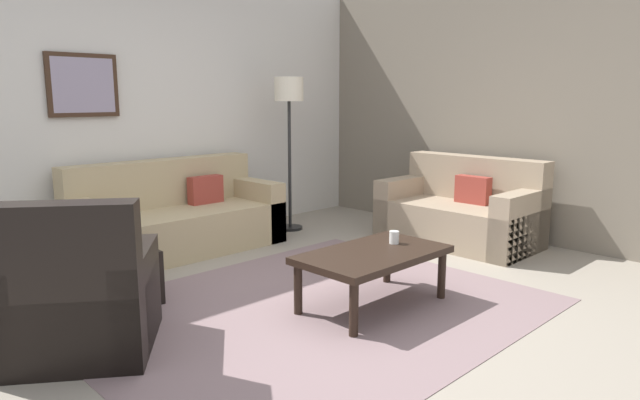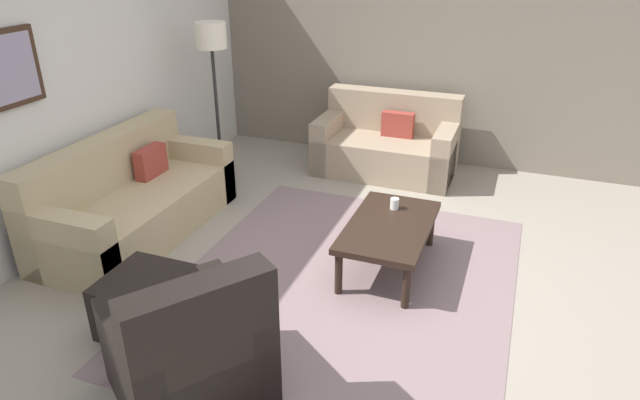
{
  "view_description": "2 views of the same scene",
  "coord_description": "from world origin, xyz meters",
  "px_view_note": "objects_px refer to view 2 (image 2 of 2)",
  "views": [
    {
      "loc": [
        -2.6,
        -2.74,
        1.49
      ],
      "look_at": [
        0.12,
        0.03,
        0.78
      ],
      "focal_mm": 31.36,
      "sensor_mm": 36.0,
      "label": 1
    },
    {
      "loc": [
        -3.5,
        -1.12,
        2.49
      ],
      "look_at": [
        0.15,
        0.26,
        0.63
      ],
      "focal_mm": 31.15,
      "sensor_mm": 36.0,
      "label": 2
    }
  ],
  "objects_px": {
    "couch_main": "(130,202)",
    "cup": "(395,204)",
    "couch_loveseat": "(388,145)",
    "lamp_standing": "(212,52)",
    "armchair_leather": "(192,359)",
    "coffee_table": "(389,229)",
    "framed_artwork": "(3,70)",
    "ottoman": "(149,303)"
  },
  "relations": [
    {
      "from": "couch_loveseat",
      "to": "lamp_standing",
      "type": "height_order",
      "value": "lamp_standing"
    },
    {
      "from": "armchair_leather",
      "to": "coffee_table",
      "type": "height_order",
      "value": "armchair_leather"
    },
    {
      "from": "lamp_standing",
      "to": "ottoman",
      "type": "bearing_deg",
      "value": -160.98
    },
    {
      "from": "couch_main",
      "to": "lamp_standing",
      "type": "distance_m",
      "value": 1.79
    },
    {
      "from": "cup",
      "to": "framed_artwork",
      "type": "height_order",
      "value": "framed_artwork"
    },
    {
      "from": "couch_loveseat",
      "to": "armchair_leather",
      "type": "distance_m",
      "value": 3.91
    },
    {
      "from": "ottoman",
      "to": "framed_artwork",
      "type": "bearing_deg",
      "value": 71.42
    },
    {
      "from": "couch_loveseat",
      "to": "ottoman",
      "type": "xyz_separation_m",
      "value": [
        -3.42,
        0.82,
        -0.1
      ]
    },
    {
      "from": "couch_main",
      "to": "lamp_standing",
      "type": "xyz_separation_m",
      "value": [
        1.39,
        -0.14,
        1.11
      ]
    },
    {
      "from": "coffee_table",
      "to": "lamp_standing",
      "type": "distance_m",
      "value": 2.72
    },
    {
      "from": "armchair_leather",
      "to": "ottoman",
      "type": "relative_size",
      "value": 1.99
    },
    {
      "from": "armchair_leather",
      "to": "cup",
      "type": "height_order",
      "value": "armchair_leather"
    },
    {
      "from": "cup",
      "to": "lamp_standing",
      "type": "height_order",
      "value": "lamp_standing"
    },
    {
      "from": "couch_loveseat",
      "to": "lamp_standing",
      "type": "distance_m",
      "value": 2.21
    },
    {
      "from": "cup",
      "to": "framed_artwork",
      "type": "distance_m",
      "value": 3.18
    },
    {
      "from": "couch_loveseat",
      "to": "ottoman",
      "type": "height_order",
      "value": "couch_loveseat"
    },
    {
      "from": "armchair_leather",
      "to": "framed_artwork",
      "type": "relative_size",
      "value": 1.73
    },
    {
      "from": "couch_loveseat",
      "to": "coffee_table",
      "type": "bearing_deg",
      "value": -165.42
    },
    {
      "from": "ottoman",
      "to": "framed_artwork",
      "type": "distance_m",
      "value": 2.04
    },
    {
      "from": "couch_loveseat",
      "to": "cup",
      "type": "bearing_deg",
      "value": -164.19
    },
    {
      "from": "ottoman",
      "to": "coffee_table",
      "type": "distance_m",
      "value": 1.91
    },
    {
      "from": "cup",
      "to": "armchair_leather",
      "type": "bearing_deg",
      "value": 162.52
    },
    {
      "from": "couch_loveseat",
      "to": "cup",
      "type": "relative_size",
      "value": 16.35
    },
    {
      "from": "ottoman",
      "to": "framed_artwork",
      "type": "height_order",
      "value": "framed_artwork"
    },
    {
      "from": "couch_main",
      "to": "ottoman",
      "type": "bearing_deg",
      "value": -137.92
    },
    {
      "from": "coffee_table",
      "to": "framed_artwork",
      "type": "bearing_deg",
      "value": 107.31
    },
    {
      "from": "couch_main",
      "to": "cup",
      "type": "bearing_deg",
      "value": -77.92
    },
    {
      "from": "couch_loveseat",
      "to": "ottoman",
      "type": "bearing_deg",
      "value": 166.57
    },
    {
      "from": "coffee_table",
      "to": "lamp_standing",
      "type": "xyz_separation_m",
      "value": [
        1.17,
        2.22,
        1.05
      ]
    },
    {
      "from": "armchair_leather",
      "to": "couch_main",
      "type": "bearing_deg",
      "value": 46.37
    },
    {
      "from": "coffee_table",
      "to": "lamp_standing",
      "type": "bearing_deg",
      "value": 62.26
    },
    {
      "from": "armchair_leather",
      "to": "framed_artwork",
      "type": "distance_m",
      "value": 2.63
    },
    {
      "from": "armchair_leather",
      "to": "couch_loveseat",
      "type": "bearing_deg",
      "value": -2.14
    },
    {
      "from": "ottoman",
      "to": "framed_artwork",
      "type": "xyz_separation_m",
      "value": [
        0.47,
        1.41,
        1.4
      ]
    },
    {
      "from": "couch_loveseat",
      "to": "framed_artwork",
      "type": "distance_m",
      "value": 3.92
    },
    {
      "from": "lamp_standing",
      "to": "framed_artwork",
      "type": "relative_size",
      "value": 2.65
    },
    {
      "from": "framed_artwork",
      "to": "cup",
      "type": "bearing_deg",
      "value": -67.42
    },
    {
      "from": "armchair_leather",
      "to": "framed_artwork",
      "type": "xyz_separation_m",
      "value": [
        0.96,
        2.08,
        1.29
      ]
    },
    {
      "from": "couch_main",
      "to": "coffee_table",
      "type": "distance_m",
      "value": 2.38
    },
    {
      "from": "framed_artwork",
      "to": "couch_loveseat",
      "type": "bearing_deg",
      "value": -37.0
    },
    {
      "from": "couch_loveseat",
      "to": "cup",
      "type": "xyz_separation_m",
      "value": [
        -1.81,
        -0.51,
        0.16
      ]
    },
    {
      "from": "lamp_standing",
      "to": "framed_artwork",
      "type": "height_order",
      "value": "framed_artwork"
    }
  ]
}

